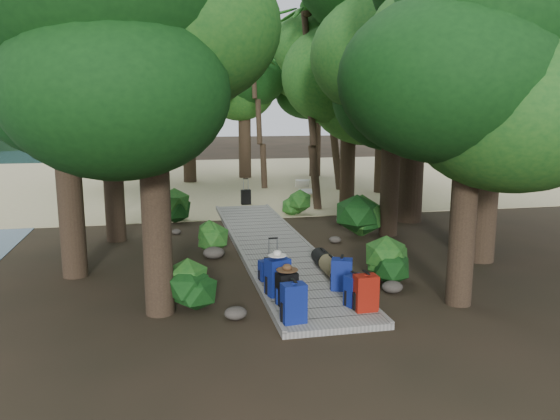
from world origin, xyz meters
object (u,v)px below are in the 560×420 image
object	(u,v)px
backpack_left_a	(294,301)
suitcase_on_boardwalk	(273,271)
backpack_right_c	(342,273)
backpack_left_d	(267,269)
duffel_right_khaki	(331,266)
lone_suitcase_on_sand	(246,197)
backpack_right_d	(343,275)
kayak	(170,197)
backpack_right_a	(366,291)
duffel_right_black	(323,258)
backpack_right_b	(355,289)
backpack_left_c	(278,275)
sun_lounger	(307,188)
backpack_left_b	(287,287)

from	to	relation	value
backpack_left_a	suitcase_on_boardwalk	world-z (taller)	backpack_left_a
backpack_left_a	backpack_right_c	distance (m)	2.01
backpack_right_c	backpack_left_d	bearing A→B (deg)	167.37
duffel_right_khaki	backpack_right_c	bearing A→B (deg)	-95.66
lone_suitcase_on_sand	backpack_right_d	bearing A→B (deg)	-92.67
backpack_right_d	backpack_left_a	bearing A→B (deg)	-133.79
backpack_left_a	backpack_right_d	size ratio (longest dim) A/B	1.51
backpack_right_d	kayak	world-z (taller)	backpack_right_d
backpack_right_a	lone_suitcase_on_sand	size ratio (longest dim) A/B	1.27
backpack_left_a	backpack_right_a	xyz separation A→B (m)	(1.43, 0.28, -0.01)
backpack_right_c	duffel_right_black	bearing A→B (deg)	108.62
backpack_right_b	backpack_left_c	bearing A→B (deg)	124.58
backpack_left_a	duffel_right_khaki	bearing A→B (deg)	53.36
backpack_right_d	lone_suitcase_on_sand	size ratio (longest dim) A/B	0.87
backpack_right_d	backpack_right_c	bearing A→B (deg)	-120.05
backpack_right_b	backpack_left_d	bearing A→B (deg)	104.62
backpack_right_a	duffel_right_black	distance (m)	2.90
backpack_right_b	lone_suitcase_on_sand	world-z (taller)	backpack_right_b
duffel_right_khaki	kayak	size ratio (longest dim) A/B	0.21
lone_suitcase_on_sand	sun_lounger	bearing A→B (deg)	24.05
backpack_right_a	backpack_left_c	bearing A→B (deg)	139.46
backpack_left_a	backpack_right_b	size ratio (longest dim) A/B	1.19
backpack_right_a	backpack_right_b	xyz separation A→B (m)	(-0.11, 0.28, -0.05)
backpack_left_d	backpack_right_c	size ratio (longest dim) A/B	0.67
backpack_left_c	backpack_right_b	world-z (taller)	backpack_left_c
backpack_right_a	duffel_right_khaki	size ratio (longest dim) A/B	1.21
duffel_right_black	lone_suitcase_on_sand	size ratio (longest dim) A/B	1.04
duffel_right_khaki	backpack_left_c	bearing A→B (deg)	-144.98
backpack_right_a	duffel_right_khaki	xyz separation A→B (m)	(0.02, 2.21, -0.17)
backpack_right_d	lone_suitcase_on_sand	bearing A→B (deg)	90.01
backpack_left_a	sun_lounger	size ratio (longest dim) A/B	0.39
suitcase_on_boardwalk	backpack_left_d	bearing A→B (deg)	121.62
backpack_right_b	suitcase_on_boardwalk	bearing A→B (deg)	107.18
backpack_right_c	backpack_left_a	bearing A→B (deg)	-111.17
backpack_left_d	kayak	xyz separation A→B (m)	(-1.94, 11.64, -0.20)
backpack_right_a	backpack_right_c	size ratio (longest dim) A/B	1.03
backpack_left_d	kayak	size ratio (longest dim) A/B	0.16
backpack_right_c	backpack_left_c	bearing A→B (deg)	-157.02
backpack_left_c	backpack_left_d	distance (m)	1.00
backpack_right_c	backpack_right_d	bearing A→B (deg)	83.97
suitcase_on_boardwalk	duffel_right_black	bearing A→B (deg)	50.01
backpack_left_b	backpack_right_a	world-z (taller)	backpack_right_a
backpack_left_b	backpack_right_a	distance (m)	1.49
backpack_right_c	lone_suitcase_on_sand	xyz separation A→B (m)	(-0.38, 10.95, -0.17)
backpack_left_d	kayak	distance (m)	11.81
backpack_left_b	backpack_right_b	world-z (taller)	backpack_left_b
backpack_left_d	sun_lounger	distance (m)	12.29
backpack_right_d	sun_lounger	bearing A→B (deg)	76.31
backpack_left_c	backpack_left_b	bearing A→B (deg)	-103.14
backpack_left_a	backpack_left_b	xyz separation A→B (m)	(0.07, 0.88, -0.04)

